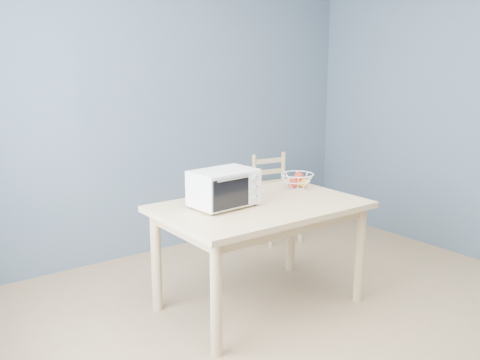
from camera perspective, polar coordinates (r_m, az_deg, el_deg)
room at (r=3.08m, az=13.04°, el=4.56°), size 4.01×4.51×2.61m
dining_table at (r=3.70m, az=2.17°, el=-4.07°), size 1.40×0.90×0.75m
toaster_oven at (r=3.56m, az=-1.95°, el=-0.86°), size 0.45×0.34×0.25m
fruit_basket at (r=4.12m, az=6.10°, el=-0.02°), size 0.28×0.28×0.13m
dining_chair at (r=5.19m, az=3.76°, el=-1.92°), size 0.45×0.45×0.83m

